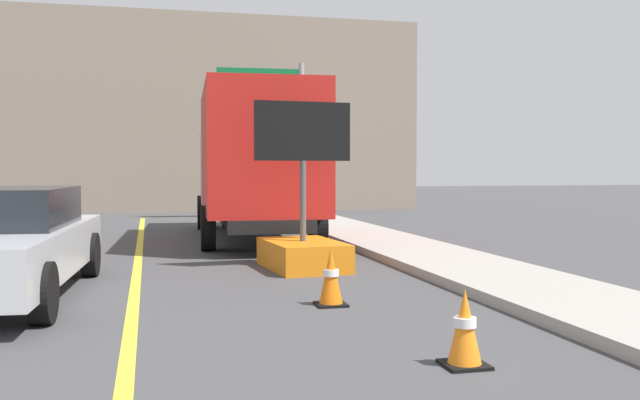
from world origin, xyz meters
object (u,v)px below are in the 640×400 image
Objects in this scene: traffic_cone_far_lane at (331,277)px; traffic_cone_mid_lane at (465,328)px; arrow_board_trailer at (303,239)px; box_truck at (254,161)px; highway_guide_sign at (277,112)px.

traffic_cone_mid_lane is at bearing -81.36° from traffic_cone_far_lane.
traffic_cone_far_lane is (-0.33, -3.11, -0.14)m from arrow_board_trailer.
highway_guide_sign is at bearing 75.12° from box_truck.
arrow_board_trailer is 5.11m from box_truck.
box_truck is at bearing 90.89° from traffic_cone_mid_lane.
traffic_cone_mid_lane is at bearing -89.15° from arrow_board_trailer.
highway_guide_sign is (1.69, 6.35, 1.63)m from box_truck.
highway_guide_sign is 7.25× the size of traffic_cone_far_lane.
arrow_board_trailer is 3.92× the size of traffic_cone_far_lane.
traffic_cone_far_lane is (-0.25, -8.05, -1.46)m from box_truck.
arrow_board_trailer is 4.18× the size of traffic_cone_mid_lane.
arrow_board_trailer is at bearing -89.07° from box_truck.
traffic_cone_mid_lane is (-1.52, -17.17, -3.11)m from highway_guide_sign.
arrow_board_trailer is 3.13m from traffic_cone_far_lane.
highway_guide_sign is (1.61, 11.29, 2.94)m from arrow_board_trailer.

